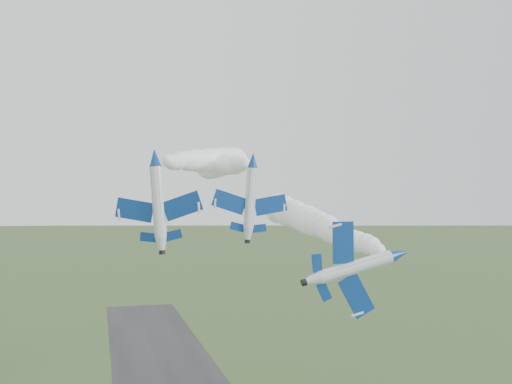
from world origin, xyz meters
TOP-DOWN VIEW (x-y plane):
  - jet_lead at (14.47, -5.67)m, footprint 3.84×11.73m
  - smoke_trail_jet_lead at (18.41, 30.20)m, footprint 10.24×67.70m
  - jet_pair_left at (-8.26, 15.68)m, footprint 11.25×12.90m
  - smoke_trail_jet_pair_left at (5.30, 47.65)m, footprint 30.91×60.37m
  - jet_pair_right at (4.83, 15.91)m, footprint 10.13×12.19m
  - smoke_trail_jet_pair_right at (6.97, 46.15)m, footprint 7.19×55.03m

SIDE VIEW (x-z plane):
  - jet_lead at x=14.47m, z-range 28.26..37.65m
  - smoke_trail_jet_lead at x=18.41m, z-range 32.32..38.08m
  - jet_pair_right at x=4.83m, z-range 42.41..45.45m
  - jet_pair_left at x=-8.26m, z-range 42.31..45.69m
  - smoke_trail_jet_pair_right at x=6.97m, z-range 42.66..47.76m
  - smoke_trail_jet_pair_left at x=5.30m, z-range 43.16..49.10m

